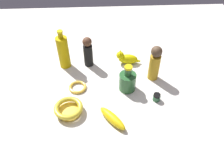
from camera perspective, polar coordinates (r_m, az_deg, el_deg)
ground at (r=1.23m, az=0.00°, el=-2.36°), size 2.00×2.00×0.00m
banana at (r=1.09m, az=0.11°, el=-8.46°), size 0.14×0.16×0.04m
nail_polish_jar at (r=1.20m, az=10.96°, el=-3.21°), size 0.04×0.04×0.04m
person_figure_adult at (r=1.27m, az=10.51°, el=5.13°), size 0.08×0.08×0.21m
bottle_tall at (r=1.36m, az=-11.91°, el=7.80°), size 0.06×0.06×0.24m
cat_figurine at (r=1.39m, az=3.59°, el=6.39°), size 0.15×0.07×0.09m
person_figure_child at (r=1.35m, az=-5.95°, el=7.93°), size 0.07×0.07×0.19m
bottle_short at (r=1.22m, az=3.85°, el=0.78°), size 0.09×0.09×0.15m
bowl at (r=1.14m, az=-10.65°, el=-6.04°), size 0.14×0.14×0.05m
bangle at (r=1.26m, az=-8.45°, el=-0.79°), size 0.10×0.10×0.02m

